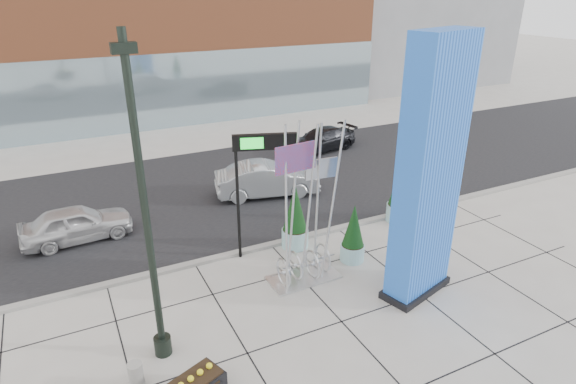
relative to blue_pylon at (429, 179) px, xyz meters
name	(u,v)px	position (x,y,z in m)	size (l,w,h in m)	color
ground	(296,312)	(-4.00, 0.71, -3.93)	(160.00, 160.00, 0.00)	#9E9991
street_asphalt	(200,194)	(-4.00, 10.71, -3.92)	(80.00, 12.00, 0.02)	black
curb_edge	(247,250)	(-4.00, 4.71, -3.87)	(80.00, 0.30, 0.12)	gray
tower_podium	(140,39)	(-3.00, 27.71, 1.57)	(34.00, 10.00, 11.00)	#AF5932
tower_glass_front	(159,92)	(-3.00, 22.91, -1.43)	(34.00, 0.60, 5.00)	#8CA5B2
blue_pylon	(429,179)	(0.00, 0.00, 0.00)	(2.64, 1.71, 8.14)	#0B3CB0
lamp_post	(149,242)	(-8.03, 0.74, -0.48)	(0.53, 0.46, 8.42)	black
public_art_sculpture	(305,241)	(-2.91, 2.24, -2.49)	(2.43, 1.25, 5.48)	silver
concrete_bollard	(136,375)	(-8.89, -0.16, -3.57)	(0.37, 0.37, 0.72)	gray
overhead_street_sign	(258,151)	(-3.56, 4.51, 0.05)	(2.13, 0.87, 4.63)	black
round_planter_east	(400,193)	(2.70, 4.31, -2.69)	(1.05, 1.05, 2.62)	#9CCFD2
round_planter_mid	(353,234)	(-0.80, 2.51, -2.90)	(0.88, 0.88, 2.19)	#9CCFD2
round_planter_west	(295,218)	(-2.20, 4.31, -2.73)	(1.01, 1.01, 2.53)	#9CCFD2
car_white_west	(77,224)	(-9.53, 8.47, -3.23)	(1.64, 4.09, 1.39)	silver
car_silver_mid	(267,180)	(-1.19, 9.17, -3.14)	(1.67, 4.79, 1.58)	#9DA0A4
car_dark_east	(321,140)	(4.38, 13.78, -3.27)	(1.84, 4.52, 1.31)	black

